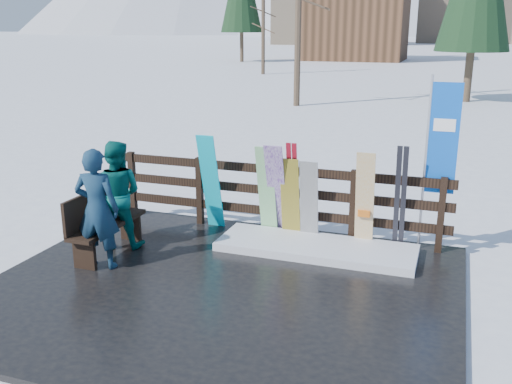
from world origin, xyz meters
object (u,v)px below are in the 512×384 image
at_px(person_front, 97,209).
at_px(snowboard_0, 211,182).
at_px(person_back, 116,194).
at_px(snowboard_4, 309,202).
at_px(snowboard_3, 277,191).
at_px(snowboard_1, 267,191).
at_px(bench, 103,220).
at_px(snowboard_2, 290,199).
at_px(snowboard_5, 365,201).
at_px(rental_flag, 439,145).

bearing_deg(person_front, snowboard_0, -123.11).
distance_m(person_front, person_back, 0.81).
bearing_deg(snowboard_4, person_front, -142.13).
distance_m(snowboard_3, person_back, 2.45).
bearing_deg(snowboard_1, bench, -144.22).
bearing_deg(snowboard_2, snowboard_0, 180.00).
height_order(snowboard_2, person_front, person_front).
xyz_separation_m(snowboard_0, snowboard_2, (1.35, 0.00, -0.15)).
distance_m(snowboard_5, person_front, 3.86).
height_order(snowboard_0, snowboard_3, snowboard_0).
relative_size(snowboard_0, snowboard_3, 1.04).
bearing_deg(snowboard_2, person_back, -154.31).
bearing_deg(snowboard_1, snowboard_3, 0.00).
xyz_separation_m(snowboard_3, person_back, (-2.16, -1.15, 0.05)).
xyz_separation_m(snowboard_0, snowboard_1, (0.96, 0.00, -0.06)).
distance_m(snowboard_0, rental_flag, 3.57).
xyz_separation_m(bench, snowboard_2, (2.43, 1.47, 0.15)).
bearing_deg(person_back, bench, 68.49).
relative_size(person_front, person_back, 1.03).
bearing_deg(rental_flag, snowboard_5, -164.51).
height_order(bench, snowboard_2, snowboard_2).
relative_size(snowboard_3, snowboard_5, 1.06).
height_order(snowboard_0, snowboard_1, snowboard_0).
xyz_separation_m(snowboard_1, snowboard_5, (1.54, 0.00, 0.00)).
bearing_deg(bench, snowboard_0, 53.71).
bearing_deg(rental_flag, bench, -159.09).
relative_size(bench, snowboard_3, 0.94).
bearing_deg(snowboard_0, snowboard_2, 0.00).
height_order(snowboard_4, snowboard_5, snowboard_5).
xyz_separation_m(snowboard_0, person_back, (-1.04, -1.15, 0.01)).
distance_m(snowboard_2, person_back, 2.65).
relative_size(snowboard_3, person_front, 0.94).
relative_size(snowboard_1, snowboard_4, 1.17).
bearing_deg(snowboard_3, snowboard_5, -0.00).
xyz_separation_m(snowboard_1, person_front, (-1.80, -1.93, 0.10)).
relative_size(snowboard_1, snowboard_5, 1.01).
xyz_separation_m(bench, snowboard_1, (2.04, 1.47, 0.23)).
xyz_separation_m(snowboard_4, person_back, (-2.69, -1.15, 0.17)).
xyz_separation_m(bench, person_front, (0.24, -0.46, 0.33)).
xyz_separation_m(snowboard_4, person_front, (-2.48, -1.93, 0.20)).
height_order(bench, snowboard_1, snowboard_1).
height_order(snowboard_1, snowboard_4, snowboard_1).
height_order(snowboard_1, snowboard_3, snowboard_3).
xyz_separation_m(bench, snowboard_0, (1.08, 1.47, 0.29)).
xyz_separation_m(snowboard_3, snowboard_5, (1.38, -0.00, -0.02)).
bearing_deg(snowboard_3, snowboard_1, -180.00).
height_order(rental_flag, person_front, rental_flag).
relative_size(snowboard_1, rental_flag, 0.59).
distance_m(snowboard_3, rental_flag, 2.51).
bearing_deg(snowboard_4, snowboard_5, 0.00).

